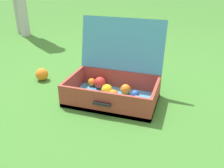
% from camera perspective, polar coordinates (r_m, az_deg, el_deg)
% --- Properties ---
extents(ground_plane, '(16.00, 16.00, 0.00)m').
position_cam_1_polar(ground_plane, '(1.71, -0.32, -2.83)').
color(ground_plane, '#3D7A2D').
extents(open_suitcase, '(0.59, 0.47, 0.51)m').
position_cam_1_polar(open_suitcase, '(1.64, 0.34, 0.43)').
color(open_suitcase, '#4799C6').
rests_on(open_suitcase, ground).
extents(stray_ball_on_grass, '(0.10, 0.10, 0.10)m').
position_cam_1_polar(stray_ball_on_grass, '(2.01, -15.95, 2.17)').
color(stray_ball_on_grass, orange).
rests_on(stray_ball_on_grass, ground).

